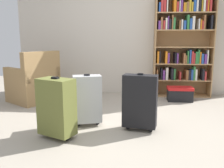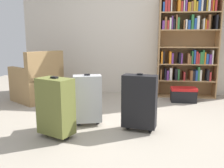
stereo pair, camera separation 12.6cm
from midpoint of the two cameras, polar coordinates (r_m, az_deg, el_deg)
ground_plane at (r=3.13m, az=2.12°, el=-10.36°), size 7.96×7.96×0.00m
back_wall at (r=5.02m, az=3.45°, el=12.73°), size 4.55×0.10×2.60m
bookshelf at (r=4.87m, az=15.48°, el=9.24°), size 1.08×0.32×1.88m
armchair at (r=4.57m, az=-18.51°, el=0.01°), size 0.97×0.97×0.90m
mug at (r=4.33m, az=-12.11°, el=-3.90°), size 0.12×0.08×0.10m
storage_box at (r=4.54m, az=14.79°, el=-2.18°), size 0.44×0.25×0.26m
suitcase_silver at (r=3.17m, az=-6.92°, el=-3.49°), size 0.40×0.29×0.67m
suitcase_olive at (r=2.82m, az=-14.10°, el=-5.20°), size 0.46×0.38×0.71m
suitcase_black at (r=2.98m, az=5.32°, el=-4.01°), size 0.44×0.26×0.71m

